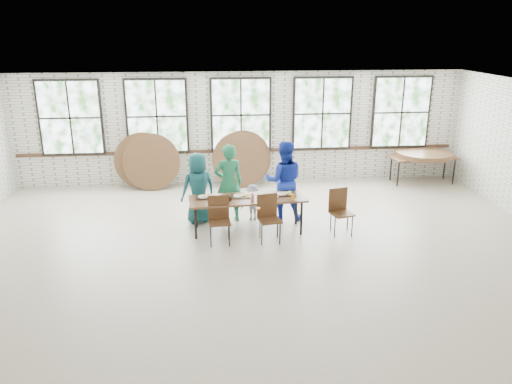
% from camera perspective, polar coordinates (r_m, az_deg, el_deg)
% --- Properties ---
extents(room, '(12.00, 12.00, 12.00)m').
position_cam_1_polar(room, '(13.40, -1.74, 8.60)').
color(room, '#C3B59B').
rests_on(room, ground).
extents(dining_table, '(2.46, 0.99, 0.74)m').
position_cam_1_polar(dining_table, '(10.31, -0.96, -0.94)').
color(dining_table, brown).
rests_on(dining_table, ground).
extents(chair_near_left, '(0.44, 0.43, 0.95)m').
position_cam_1_polar(chair_near_left, '(9.88, -4.25, -2.68)').
color(chair_near_left, '#492D18').
rests_on(chair_near_left, ground).
extents(chair_near_right, '(0.49, 0.48, 0.95)m').
position_cam_1_polar(chair_near_right, '(9.95, 1.43, -2.49)').
color(chair_near_right, '#492D18').
rests_on(chair_near_right, ground).
extents(chair_spare, '(0.51, 0.50, 0.95)m').
position_cam_1_polar(chair_spare, '(10.43, 9.55, -1.73)').
color(chair_spare, '#492D18').
rests_on(chair_spare, ground).
extents(adult_teal, '(0.89, 0.74, 1.55)m').
position_cam_1_polar(adult_teal, '(10.87, -6.62, 0.45)').
color(adult_teal, navy).
rests_on(adult_teal, ground).
extents(adult_green, '(0.70, 0.52, 1.73)m').
position_cam_1_polar(adult_green, '(10.85, -3.15, 1.01)').
color(adult_green, '#1E7149').
rests_on(adult_green, ground).
extents(toddler, '(0.56, 0.36, 0.82)m').
position_cam_1_polar(toddler, '(11.03, -0.39, -1.18)').
color(toddler, '#131E3C').
rests_on(toddler, ground).
extents(adult_blue, '(0.93, 0.76, 1.77)m').
position_cam_1_polar(adult_blue, '(10.96, 3.20, 1.29)').
color(adult_blue, '#1830AB').
rests_on(adult_blue, ground).
extents(storage_table, '(1.86, 0.90, 0.74)m').
position_cam_1_polar(storage_table, '(14.38, 18.57, 3.67)').
color(storage_table, brown).
rests_on(storage_table, ground).
extents(tabletop_clutter, '(2.08, 0.60, 0.11)m').
position_cam_1_polar(tabletop_clutter, '(10.28, -0.49, -0.56)').
color(tabletop_clutter, black).
rests_on(tabletop_clutter, dining_table).
extents(round_tops_stacked, '(1.50, 1.50, 0.13)m').
position_cam_1_polar(round_tops_stacked, '(14.35, 18.61, 4.13)').
color(round_tops_stacked, brown).
rests_on(round_tops_stacked, storage_table).
extents(round_tops_leaning, '(4.14, 0.44, 1.49)m').
position_cam_1_polar(round_tops_leaning, '(13.32, -7.00, 3.60)').
color(round_tops_leaning, brown).
rests_on(round_tops_leaning, ground).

